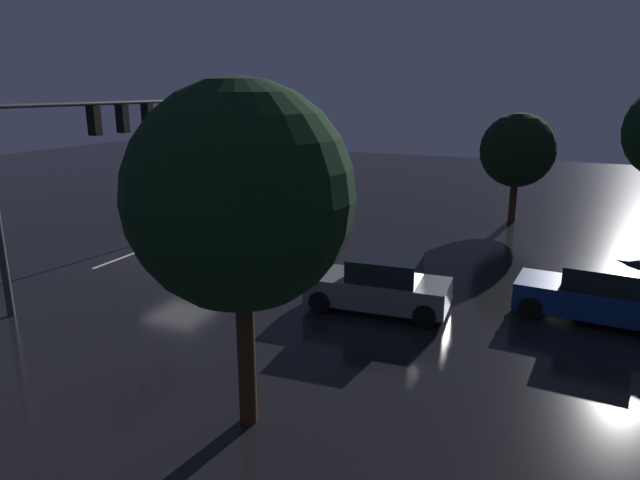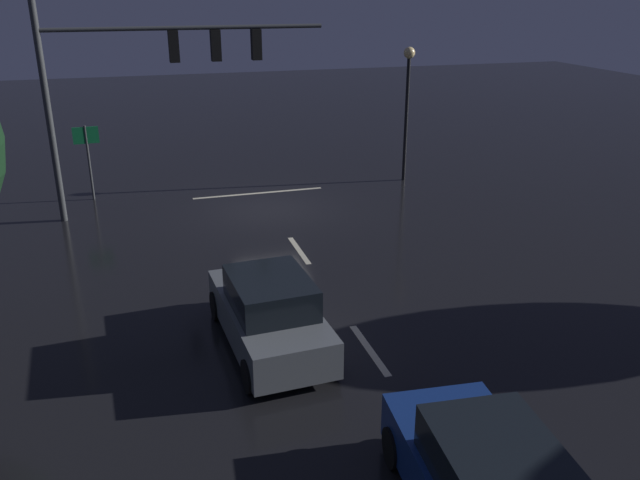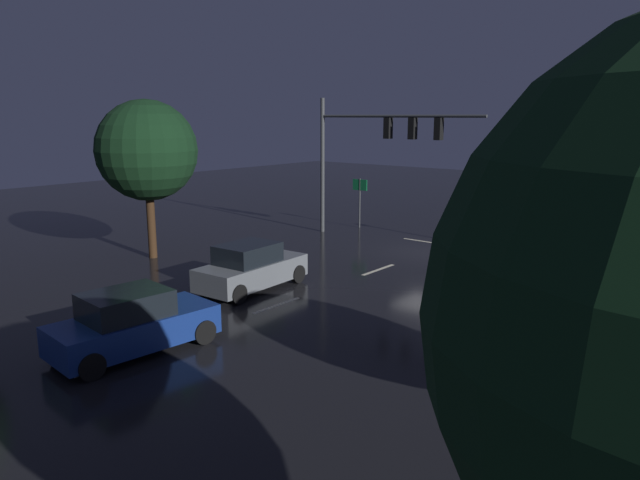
# 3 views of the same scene
# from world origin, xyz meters

# --- Properties ---
(ground_plane) EXTENTS (80.00, 80.00, 0.00)m
(ground_plane) POSITION_xyz_m (0.00, 0.00, 0.00)
(ground_plane) COLOR black
(traffic_signal_assembly) EXTENTS (9.19, 0.47, 7.08)m
(traffic_signal_assembly) POSITION_xyz_m (3.65, -0.89, 4.95)
(traffic_signal_assembly) COLOR #383A3D
(traffic_signal_assembly) RESTS_ON ground_plane
(lane_dash_far) EXTENTS (0.16, 2.20, 0.01)m
(lane_dash_far) POSITION_xyz_m (0.00, 4.00, 0.00)
(lane_dash_far) COLOR beige
(lane_dash_far) RESTS_ON ground_plane
(lane_dash_mid) EXTENTS (0.16, 2.20, 0.01)m
(lane_dash_mid) POSITION_xyz_m (0.00, 10.00, 0.00)
(lane_dash_mid) COLOR beige
(lane_dash_mid) RESTS_ON ground_plane
(stop_bar) EXTENTS (5.00, 0.16, 0.01)m
(stop_bar) POSITION_xyz_m (0.00, -2.08, 0.00)
(stop_bar) COLOR beige
(stop_bar) RESTS_ON ground_plane
(car_approaching) EXTENTS (2.12, 4.45, 1.70)m
(car_approaching) POSITION_xyz_m (2.04, 9.20, 0.80)
(car_approaching) COLOR slate
(car_approaching) RESTS_ON ground_plane
(street_lamp_left_kerb) EXTENTS (0.44, 0.44, 5.26)m
(street_lamp_left_kerb) POSITION_xyz_m (-6.07, -2.20, 3.66)
(street_lamp_left_kerb) COLOR black
(street_lamp_left_kerb) RESTS_ON ground_plane
(route_sign) EXTENTS (0.90, 0.11, 2.77)m
(route_sign) POSITION_xyz_m (6.04, -3.06, 1.99)
(route_sign) COLOR #383A3D
(route_sign) RESTS_ON ground_plane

